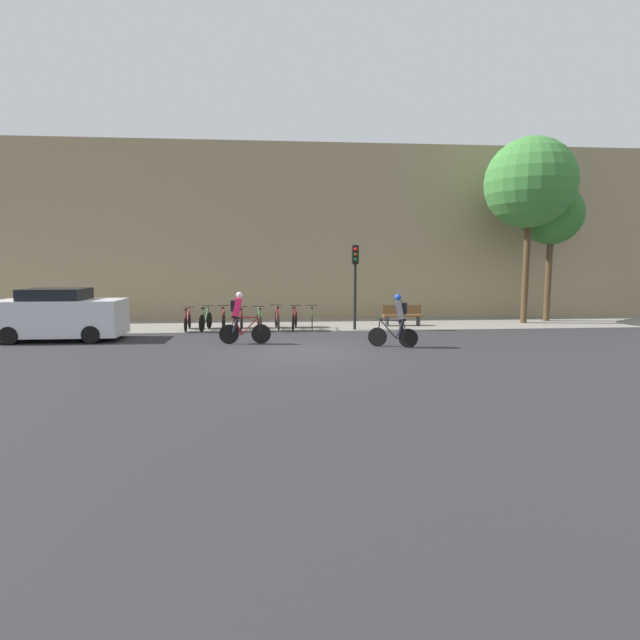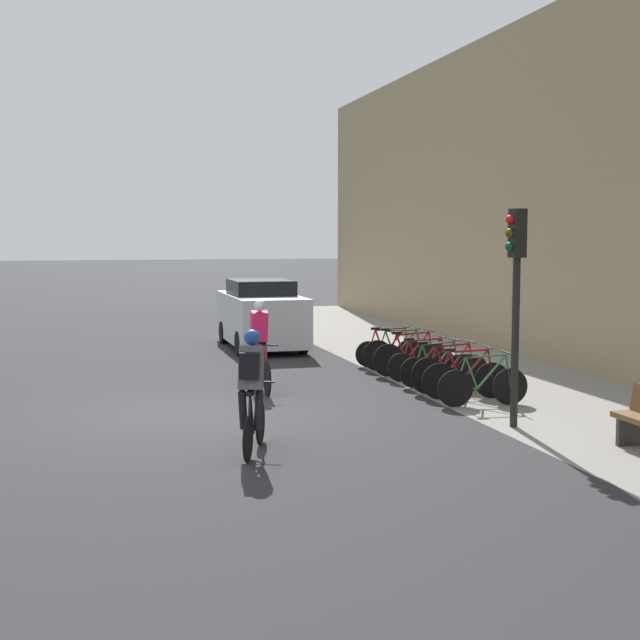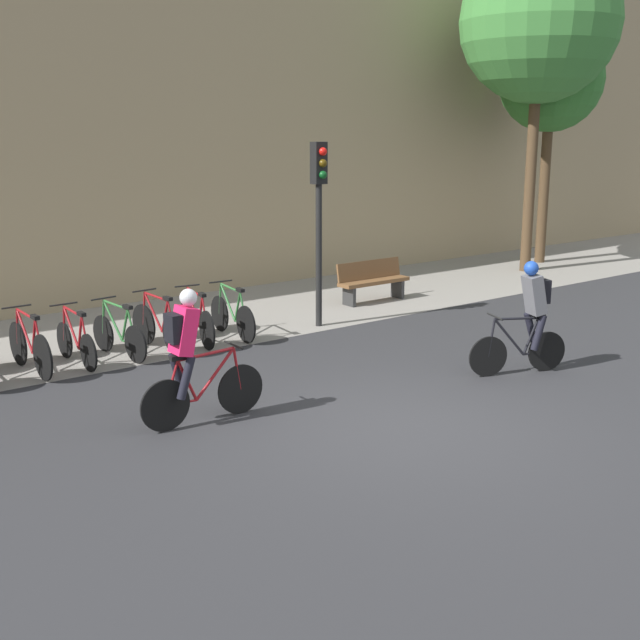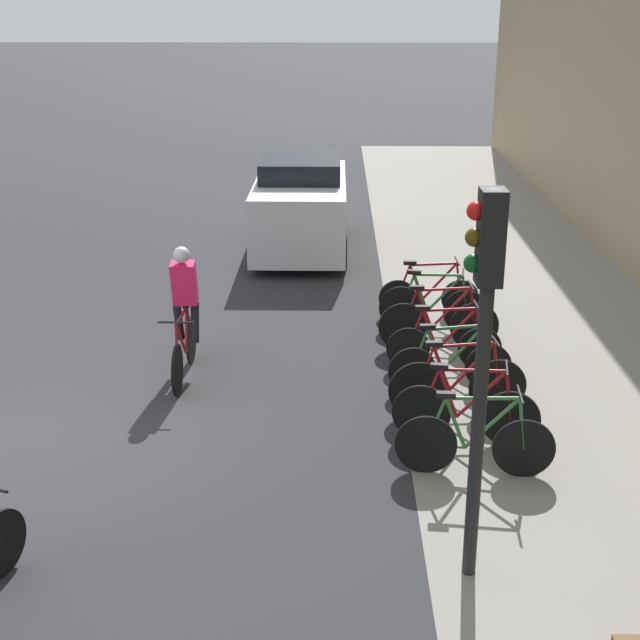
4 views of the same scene
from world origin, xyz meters
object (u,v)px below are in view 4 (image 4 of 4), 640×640
(parked_bike_1, at_px, (434,307))
(parked_bike_7, at_px, (475,441))
(parked_bike_6, at_px, (466,411))
(parked_bike_5, at_px, (458,384))
(cyclist_pink, at_px, (184,307))
(parked_bike_2, at_px, (439,323))
(parked_car, at_px, (301,206))
(parked_bike_4, at_px, (450,363))
(parked_bike_3, at_px, (444,343))
(parked_bike_0, at_px, (429,294))
(traffic_light_pole, at_px, (484,319))

(parked_bike_1, distance_m, parked_bike_7, 4.36)
(parked_bike_1, bearing_deg, parked_bike_6, -0.01)
(parked_bike_1, distance_m, parked_bike_5, 2.91)
(cyclist_pink, height_order, parked_bike_2, cyclist_pink)
(parked_bike_2, height_order, parked_bike_6, parked_bike_2)
(cyclist_pink, xyz_separation_m, parked_bike_6, (1.99, 3.51, -0.54))
(cyclist_pink, relative_size, parked_car, 0.41)
(cyclist_pink, xyz_separation_m, parked_bike_4, (0.55, 3.51, -0.56))
(parked_bike_1, height_order, parked_bike_4, parked_bike_1)
(parked_bike_6, bearing_deg, parked_bike_3, -179.97)
(parked_bike_7, bearing_deg, parked_bike_6, 179.95)
(cyclist_pink, height_order, parked_bike_3, cyclist_pink)
(parked_bike_0, height_order, parked_bike_5, parked_bike_5)
(parked_bike_2, bearing_deg, parked_bike_0, -179.95)
(parked_bike_0, xyz_separation_m, parked_bike_6, (4.35, 0.00, 0.02))
(parked_bike_5, relative_size, traffic_light_pole, 0.49)
(cyclist_pink, distance_m, parked_bike_6, 4.07)
(parked_bike_0, relative_size, parked_car, 0.37)
(parked_bike_5, xyz_separation_m, traffic_light_pole, (3.20, -0.30, 1.98))
(traffic_light_pole, bearing_deg, parked_bike_1, 177.21)
(cyclist_pink, bearing_deg, parked_car, 168.53)
(parked_bike_1, xyz_separation_m, traffic_light_pole, (6.10, -0.30, 1.99))
(parked_bike_3, xyz_separation_m, parked_car, (-6.24, -2.20, 0.52))
(parked_bike_5, relative_size, parked_car, 0.40)
(parked_bike_7, bearing_deg, parked_bike_5, 179.95)
(parked_bike_4, xyz_separation_m, parked_bike_7, (2.18, 0.00, 0.02))
(parked_bike_2, xyz_separation_m, parked_bike_4, (1.45, -0.00, -0.03))
(parked_bike_0, height_order, parked_bike_4, parked_bike_4)
(traffic_light_pole, bearing_deg, parked_bike_7, 170.38)
(parked_bike_2, bearing_deg, traffic_light_pole, -3.16)
(parked_car, bearing_deg, parked_bike_0, 28.51)
(parked_bike_2, xyz_separation_m, parked_bike_6, (2.90, 0.00, -0.01))
(parked_bike_0, distance_m, parked_bike_5, 3.63)
(parked_bike_4, bearing_deg, parked_bike_3, -179.99)
(cyclist_pink, height_order, parked_bike_4, cyclist_pink)
(parked_bike_1, height_order, parked_bike_3, parked_bike_1)
(parked_bike_1, height_order, parked_bike_5, parked_bike_5)
(parked_bike_6, xyz_separation_m, parked_bike_7, (0.73, -0.00, -0.00))
(parked_car, bearing_deg, traffic_light_pole, 9.94)
(parked_bike_2, distance_m, parked_bike_3, 0.73)
(parked_bike_5, height_order, parked_bike_7, parked_bike_5)
(parked_bike_1, bearing_deg, parked_bike_3, -0.07)
(parked_bike_0, distance_m, parked_bike_1, 0.72)
(parked_bike_1, bearing_deg, parked_bike_5, 0.00)
(parked_bike_0, bearing_deg, parked_bike_4, 0.01)
(cyclist_pink, bearing_deg, parked_bike_7, 52.19)
(parked_bike_1, xyz_separation_m, parked_bike_4, (2.18, -0.00, -0.02))
(parked_bike_6, xyz_separation_m, parked_car, (-8.41, -2.21, 0.49))
(parked_bike_0, relative_size, parked_bike_2, 0.92)
(parked_bike_0, xyz_separation_m, parked_car, (-4.06, -2.20, 0.52))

